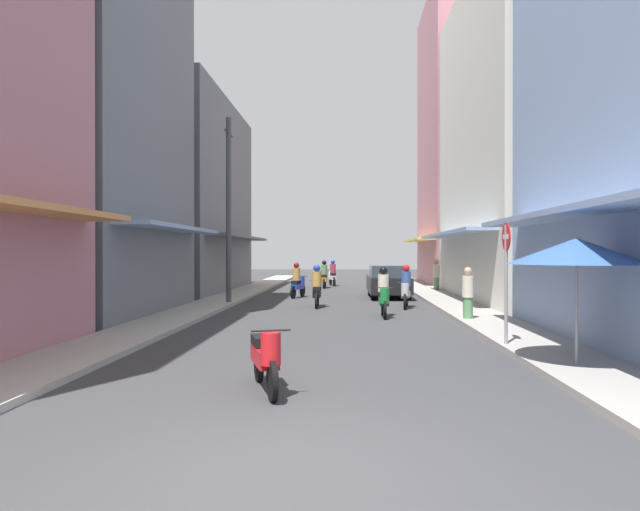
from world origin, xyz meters
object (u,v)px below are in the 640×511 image
object	(u,v)px
vendor_umbrella	(577,251)
street_sign_no_entry	(506,267)
motorbike_white	(332,274)
motorbike_green	(384,295)
motorbike_orange	(324,276)
pedestrian_midway	(468,295)
motorbike_red	(266,357)
motorbike_blue	(298,282)
motorbike_silver	(406,289)
utility_pole	(229,209)
parked_car	(388,281)
motorbike_black	(317,288)
pedestrian_far	(436,273)

from	to	relation	value
vendor_umbrella	street_sign_no_entry	world-z (taller)	street_sign_no_entry
motorbike_white	vendor_umbrella	size ratio (longest dim) A/B	0.77
motorbike_green	motorbike_orange	bearing A→B (deg)	99.79
pedestrian_midway	motorbike_red	bearing A→B (deg)	-119.15
motorbike_orange	motorbike_blue	distance (m)	6.92
motorbike_silver	utility_pole	bearing A→B (deg)	173.99
parked_car	street_sign_no_entry	size ratio (longest dim) A/B	1.56
motorbike_orange	motorbike_blue	xyz separation A→B (m)	(-0.91, -6.86, 0.00)
parked_car	vendor_umbrella	bearing A→B (deg)	-82.18
vendor_umbrella	motorbike_white	bearing A→B (deg)	101.30
motorbike_silver	motorbike_red	distance (m)	13.03
motorbike_red	motorbike_orange	bearing A→B (deg)	90.39
parked_car	pedestrian_midway	xyz separation A→B (m)	(1.67, -8.91, 0.06)
motorbike_blue	motorbike_orange	bearing A→B (deg)	82.46
motorbike_blue	pedestrian_midway	bearing A→B (deg)	-56.77
motorbike_black	utility_pole	bearing A→B (deg)	169.70
utility_pole	motorbike_orange	bearing A→B (deg)	73.12
motorbike_red	street_sign_no_entry	distance (m)	6.01
parked_car	motorbike_green	bearing A→B (deg)	-95.06
motorbike_green	motorbike_black	xyz separation A→B (m)	(-2.26, 3.06, 0.00)
street_sign_no_entry	pedestrian_midway	bearing A→B (deg)	87.98
motorbike_black	motorbike_orange	bearing A→B (deg)	91.04
utility_pole	street_sign_no_entry	bearing A→B (deg)	-50.30
pedestrian_far	utility_pole	xyz separation A→B (m)	(-9.10, -7.73, 2.72)
parked_car	motorbike_red	bearing A→B (deg)	-99.81
motorbike_white	parked_car	size ratio (longest dim) A/B	0.43
pedestrian_midway	street_sign_no_entry	size ratio (longest dim) A/B	0.60
motorbike_red	parked_car	distance (m)	17.51
motorbike_black	pedestrian_far	distance (m)	10.10
motorbike_green	pedestrian_far	distance (m)	11.92
pedestrian_midway	utility_pole	size ratio (longest dim) A/B	0.22
motorbike_white	motorbike_green	bearing A→B (deg)	-82.84
motorbike_black	motorbike_white	size ratio (longest dim) A/B	1.01
pedestrian_midway	motorbike_silver	bearing A→B (deg)	107.58
motorbike_silver	pedestrian_far	xyz separation A→B (m)	(2.41, 8.44, 0.25)
parked_car	utility_pole	xyz separation A→B (m)	(-6.37, -3.95, 2.94)
motorbike_green	utility_pole	world-z (taller)	utility_pole
pedestrian_far	vendor_umbrella	world-z (taller)	vendor_umbrella
motorbike_orange	parked_car	world-z (taller)	motorbike_orange
motorbike_silver	utility_pole	world-z (taller)	utility_pole
motorbike_blue	pedestrian_midway	size ratio (longest dim) A/B	1.11
motorbike_black	parked_car	size ratio (longest dim) A/B	0.44
motorbike_silver	motorbike_blue	xyz separation A→B (m)	(-4.37, 4.47, 0.00)
motorbike_green	street_sign_no_entry	bearing A→B (deg)	-69.38
motorbike_silver	street_sign_no_entry	xyz separation A→B (m)	(1.19, -8.78, 1.01)
motorbike_silver	vendor_umbrella	bearing A→B (deg)	-80.53
motorbike_green	parked_car	world-z (taller)	motorbike_green
motorbike_orange	pedestrian_far	xyz separation A→B (m)	(5.87, -2.89, 0.25)
street_sign_no_entry	vendor_umbrella	bearing A→B (deg)	-73.28
motorbike_orange	motorbike_black	xyz separation A→B (m)	(0.20, -11.25, 0.00)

